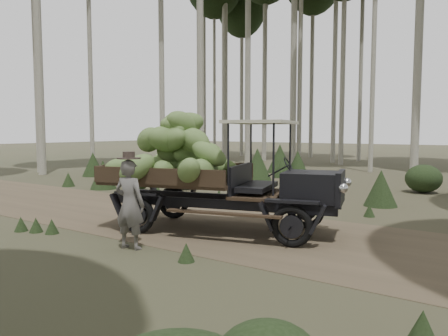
{
  "coord_description": "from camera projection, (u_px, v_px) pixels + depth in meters",
  "views": [
    {
      "loc": [
        5.89,
        -7.46,
        2.05
      ],
      "look_at": [
        0.91,
        -0.26,
        1.29
      ],
      "focal_mm": 35.0,
      "sensor_mm": 36.0,
      "label": 1
    }
  ],
  "objects": [
    {
      "name": "ground",
      "position": [
        197.0,
        223.0,
        9.63
      ],
      "size": [
        120.0,
        120.0,
        0.0
      ],
      "primitive_type": "plane",
      "color": "#473D2B",
      "rests_on": "ground"
    },
    {
      "name": "banana_truck",
      "position": [
        195.0,
        158.0,
        8.94
      ],
      "size": [
        5.1,
        3.09,
        2.54
      ],
      "rotation": [
        0.0,
        0.0,
        0.26
      ],
      "color": "black",
      "rests_on": "ground"
    },
    {
      "name": "farmer",
      "position": [
        130.0,
        203.0,
        7.5
      ],
      "size": [
        0.63,
        0.49,
        1.69
      ],
      "rotation": [
        0.0,
        0.0,
        3.34
      ],
      "color": "#5E5A56",
      "rests_on": "ground"
    },
    {
      "name": "undergrowth",
      "position": [
        234.0,
        189.0,
        11.44
      ],
      "size": [
        22.12,
        23.84,
        1.39
      ],
      "color": "#233319",
      "rests_on": "ground"
    },
    {
      "name": "dirt_track",
      "position": [
        197.0,
        223.0,
        9.63
      ],
      "size": [
        70.0,
        4.0,
        0.01
      ],
      "primitive_type": "cube",
      "color": "brown",
      "rests_on": "ground"
    }
  ]
}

